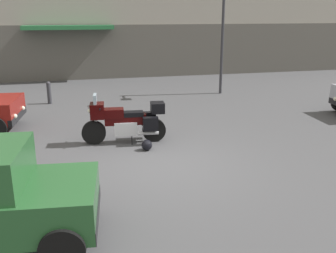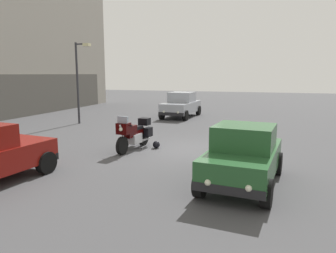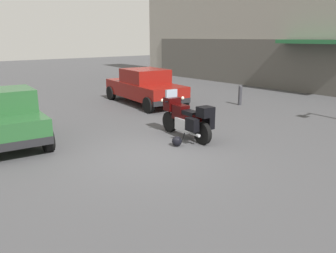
% 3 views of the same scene
% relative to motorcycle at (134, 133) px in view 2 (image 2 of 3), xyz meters
% --- Properties ---
extents(ground_plane, '(80.00, 80.00, 0.00)m').
position_rel_motorcycle_xyz_m(ground_plane, '(0.59, -1.78, -0.62)').
color(ground_plane, '#424244').
extents(motorcycle, '(2.26, 0.83, 1.36)m').
position_rel_motorcycle_xyz_m(motorcycle, '(0.00, 0.00, 0.00)').
color(motorcycle, black).
rests_on(motorcycle, ground).
extents(helmet, '(0.28, 0.28, 0.28)m').
position_rel_motorcycle_xyz_m(helmet, '(0.43, -0.73, -0.48)').
color(helmet, black).
rests_on(helmet, ground).
extents(car_hatchback_near, '(3.95, 1.99, 1.64)m').
position_rel_motorcycle_xyz_m(car_hatchback_near, '(9.36, 0.74, 0.19)').
color(car_hatchback_near, '#9EA3AD').
rests_on(car_hatchback_near, ground).
extents(car_compact_side, '(3.59, 2.02, 1.56)m').
position_rel_motorcycle_xyz_m(car_compact_side, '(-2.72, -4.24, 0.15)').
color(car_compact_side, '#235128').
rests_on(car_compact_side, ground).
extents(streetlamp_curbside, '(0.28, 0.94, 4.56)m').
position_rel_motorcycle_xyz_m(streetlamp_curbside, '(4.90, 5.47, 2.17)').
color(streetlamp_curbside, '#2D2D33').
rests_on(streetlamp_curbside, ground).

